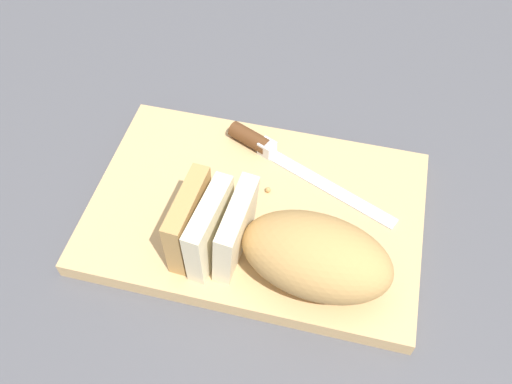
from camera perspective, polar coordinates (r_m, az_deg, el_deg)
name	(u,v)px	position (r m, az deg, el deg)	size (l,w,h in m)	color
ground_plane	(256,216)	(0.71, 0.00, -2.57)	(3.00, 3.00, 0.00)	#4C4C51
cutting_board	(256,211)	(0.70, 0.00, -2.05)	(0.41, 0.28, 0.02)	tan
bread_loaf	(287,248)	(0.60, 3.31, -5.86)	(0.25, 0.11, 0.09)	tan
bread_knife	(269,150)	(0.74, 1.35, 4.44)	(0.24, 0.11, 0.02)	silver
crumb_near_knife	(206,236)	(0.66, -5.28, -4.61)	(0.01, 0.01, 0.01)	tan
crumb_near_loaf	(207,216)	(0.68, -5.19, -2.47)	(0.00, 0.00, 0.00)	tan
crumb_stray_left	(268,190)	(0.70, 1.25, 0.23)	(0.01, 0.01, 0.01)	tan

